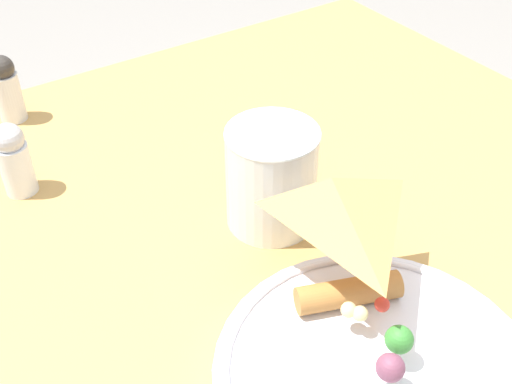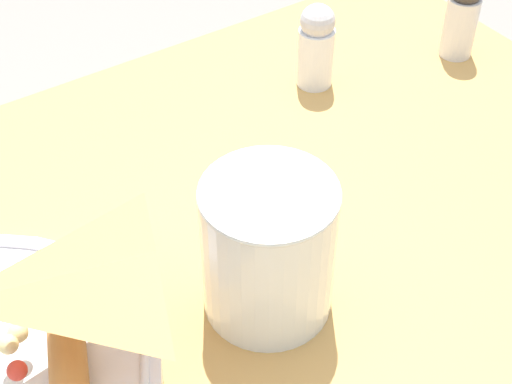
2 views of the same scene
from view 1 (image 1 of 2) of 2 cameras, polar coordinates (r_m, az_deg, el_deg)
The scene contains 5 objects.
dining_table at distance 0.70m, azimuth 11.17°, elevation -13.51°, with size 1.05×0.77×0.75m.
plate_pizza at distance 0.52m, azimuth 10.63°, elevation -15.13°, with size 0.25×0.25×0.05m.
milk_glass at distance 0.62m, azimuth 1.39°, elevation 0.96°, with size 0.09×0.09×0.11m.
salt_shaker at distance 0.71m, azimuth -20.71°, elevation 2.77°, with size 0.03×0.03×0.08m.
pepper_shaker at distance 0.84m, azimuth -21.29°, elevation 8.58°, with size 0.03×0.03×0.09m.
Camera 1 is at (0.27, -0.34, 1.18)m, focal length 45.00 mm.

